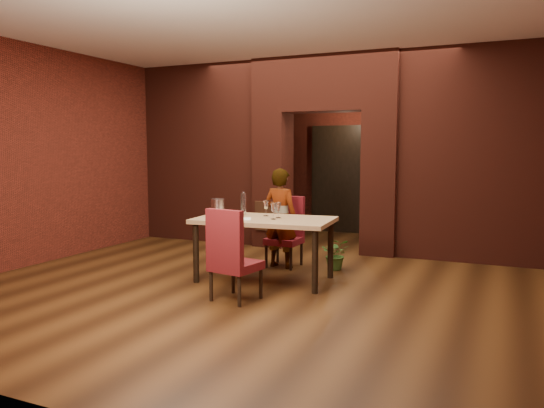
{
  "coord_description": "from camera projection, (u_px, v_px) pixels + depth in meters",
  "views": [
    {
      "loc": [
        2.82,
        -6.43,
        1.7
      ],
      "look_at": [
        -0.07,
        0.0,
        0.96
      ],
      "focal_mm": 35.0,
      "sensor_mm": 36.0,
      "label": 1
    }
  ],
  "objects": [
    {
      "name": "wine_glass_a",
      "position": [
        266.0,
        208.0,
        6.98
      ],
      "size": [
        0.08,
        0.08,
        0.2
      ],
      "primitive_type": null,
      "color": "white",
      "rests_on": "dining_table"
    },
    {
      "name": "person_seated",
      "position": [
        281.0,
        218.0,
        7.54
      ],
      "size": [
        0.56,
        0.41,
        1.42
      ],
      "primitive_type": "imported",
      "rotation": [
        0.0,
        0.0,
        3.0
      ],
      "color": "beige",
      "rests_on": "ground"
    },
    {
      "name": "tasting_sheet",
      "position": [
        237.0,
        219.0,
        6.69
      ],
      "size": [
        0.41,
        0.37,
        0.0
      ],
      "primitive_type": "cube",
      "rotation": [
        0.0,
        0.0,
        0.45
      ],
      "color": "white",
      "rests_on": "dining_table"
    },
    {
      "name": "floor",
      "position": [
        277.0,
        275.0,
        7.16
      ],
      "size": [
        8.0,
        8.0,
        0.0
      ],
      "primitive_type": "plane",
      "color": "#432610",
      "rests_on": "ground"
    },
    {
      "name": "dining_table",
      "position": [
        264.0,
        249.0,
        6.83
      ],
      "size": [
        1.81,
        1.12,
        0.81
      ],
      "primitive_type": "cube",
      "rotation": [
        0.0,
        0.0,
        0.09
      ],
      "color": "tan",
      "rests_on": "ground"
    },
    {
      "name": "wall_front",
      "position": [
        24.0,
        164.0,
        3.36
      ],
      "size": [
        7.0,
        0.04,
        3.2
      ],
      "primitive_type": "cube",
      "color": "maroon",
      "rests_on": "ground"
    },
    {
      "name": "rear_door",
      "position": [
        336.0,
        180.0,
        10.79
      ],
      "size": [
        0.9,
        0.08,
        2.1
      ],
      "primitive_type": "cube",
      "color": "black",
      "rests_on": "ground"
    },
    {
      "name": "chair_near",
      "position": [
        236.0,
        254.0,
        5.92
      ],
      "size": [
        0.55,
        0.55,
        1.04
      ],
      "primitive_type": "cube",
      "rotation": [
        0.0,
        0.0,
        2.97
      ],
      "color": "maroon",
      "rests_on": "ground"
    },
    {
      "name": "pillar_right",
      "position": [
        381.0,
        183.0,
        8.47
      ],
      "size": [
        0.55,
        0.55,
        2.3
      ],
      "primitive_type": "cube",
      "color": "maroon",
      "rests_on": "ground"
    },
    {
      "name": "wall_left",
      "position": [
        75.0,
        155.0,
        8.42
      ],
      "size": [
        0.04,
        8.0,
        3.2
      ],
      "primitive_type": "cube",
      "color": "maroon",
      "rests_on": "ground"
    },
    {
      "name": "wine_glass_c",
      "position": [
        273.0,
        211.0,
        6.66
      ],
      "size": [
        0.08,
        0.08,
        0.2
      ],
      "primitive_type": null,
      "color": "white",
      "rests_on": "dining_table"
    },
    {
      "name": "wine_bucket",
      "position": [
        218.0,
        207.0,
        7.04
      ],
      "size": [
        0.18,
        0.18,
        0.22
      ],
      "primitive_type": "cylinder",
      "color": "silver",
      "rests_on": "dining_table"
    },
    {
      "name": "vent_panel",
      "position": [
        266.0,
        216.0,
        9.04
      ],
      "size": [
        0.4,
        0.03,
        0.5
      ],
      "primitive_type": "cube",
      "color": "brown",
      "rests_on": "ground"
    },
    {
      "name": "wall_back",
      "position": [
        357.0,
        153.0,
        10.62
      ],
      "size": [
        7.0,
        0.04,
        3.2
      ],
      "primitive_type": "cube",
      "color": "maroon",
      "rests_on": "ground"
    },
    {
      "name": "rear_door_frame",
      "position": [
        336.0,
        181.0,
        10.75
      ],
      "size": [
        1.02,
        0.04,
        2.22
      ],
      "primitive_type": "cube",
      "color": "black",
      "rests_on": "ground"
    },
    {
      "name": "potted_plant",
      "position": [
        336.0,
        254.0,
        7.44
      ],
      "size": [
        0.48,
        0.44,
        0.44
      ],
      "primitive_type": "imported",
      "rotation": [
        0.0,
        0.0,
        0.27
      ],
      "color": "#356426",
      "rests_on": "ground"
    },
    {
      "name": "chair_far",
      "position": [
        284.0,
        232.0,
        7.61
      ],
      "size": [
        0.47,
        0.47,
        1.01
      ],
      "primitive_type": "cube",
      "rotation": [
        0.0,
        0.0,
        -0.03
      ],
      "color": "maroon",
      "rests_on": "ground"
    },
    {
      "name": "water_bottle",
      "position": [
        243.0,
        203.0,
        7.12
      ],
      "size": [
        0.07,
        0.07,
        0.31
      ],
      "primitive_type": "cylinder",
      "color": "silver",
      "rests_on": "dining_table"
    },
    {
      "name": "lintel",
      "position": [
        326.0,
        84.0,
        8.69
      ],
      "size": [
        2.45,
        0.55,
        0.9
      ],
      "primitive_type": "cube",
      "color": "maroon",
      "rests_on": "ground"
    },
    {
      "name": "wing_wall_right",
      "position": [
        477.0,
        155.0,
        7.84
      ],
      "size": [
        2.28,
        0.35,
        3.2
      ],
      "primitive_type": "cube",
      "color": "maroon",
      "rests_on": "ground"
    },
    {
      "name": "ceiling",
      "position": [
        277.0,
        31.0,
        6.82
      ],
      "size": [
        7.0,
        8.0,
        0.04
      ],
      "primitive_type": "cube",
      "color": "silver",
      "rests_on": "ground"
    },
    {
      "name": "pillar_left",
      "position": [
        273.0,
        180.0,
        9.24
      ],
      "size": [
        0.55,
        0.55,
        2.3
      ],
      "primitive_type": "cube",
      "color": "maroon",
      "rests_on": "ground"
    },
    {
      "name": "wing_wall_left",
      "position": [
        203.0,
        154.0,
        9.77
      ],
      "size": [
        2.28,
        0.35,
        3.2
      ],
      "primitive_type": "cube",
      "color": "maroon",
      "rests_on": "ground"
    },
    {
      "name": "wine_glass_b",
      "position": [
        278.0,
        210.0,
        6.79
      ],
      "size": [
        0.08,
        0.08,
        0.2
      ],
      "primitive_type": null,
      "color": "white",
      "rests_on": "dining_table"
    }
  ]
}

